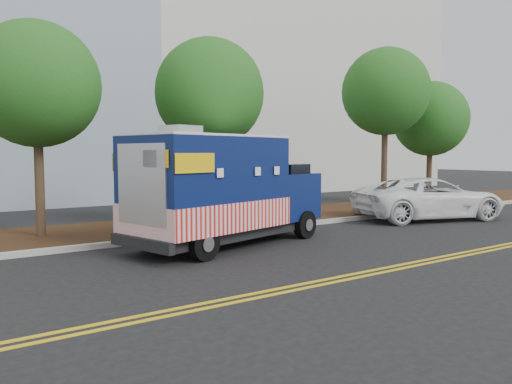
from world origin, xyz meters
TOP-DOWN VIEW (x-y plane):
  - ground at (0.00, 0.00)m, footprint 120.00×120.00m
  - curb at (0.00, 1.40)m, footprint 120.00×0.18m
  - mulch_strip at (0.00, 3.50)m, footprint 120.00×4.00m
  - centerline_near at (0.00, -4.45)m, footprint 120.00×0.10m
  - centerline_far at (0.00, -4.70)m, footprint 120.00×0.10m
  - tree_a at (-5.68, 3.45)m, footprint 3.53×3.53m
  - tree_b at (-0.47, 2.84)m, footprint 3.59×3.59m
  - tree_c at (8.13, 2.82)m, footprint 3.72×3.72m
  - tree_d at (12.04, 3.39)m, footprint 3.58×3.58m
  - sign_post at (-3.80, 1.88)m, footprint 0.06×0.06m
  - food_truck at (-1.85, -0.16)m, footprint 6.39×3.63m
  - white_car at (7.49, 0.06)m, footprint 6.28×4.27m

SIDE VIEW (x-z plane):
  - ground at x=0.00m, z-range 0.00..0.00m
  - centerline_near at x=0.00m, z-range 0.00..0.01m
  - centerline_far at x=0.00m, z-range 0.00..0.01m
  - curb at x=0.00m, z-range 0.00..0.15m
  - mulch_strip at x=0.00m, z-range 0.00..0.15m
  - white_car at x=7.49m, z-range 0.00..1.60m
  - sign_post at x=-3.80m, z-range 0.00..2.40m
  - food_truck at x=-1.85m, z-range -0.15..3.04m
  - tree_d at x=12.04m, z-range 1.17..7.13m
  - tree_a at x=-5.68m, z-range 1.32..7.52m
  - tree_b at x=-0.47m, z-range 1.33..7.62m
  - tree_c at x=8.13m, z-range 1.62..8.61m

